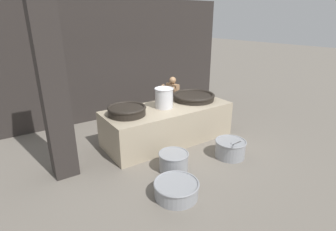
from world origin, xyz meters
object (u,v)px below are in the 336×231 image
Objects in this scene: stock_pot at (164,98)px; prep_bowl_vegetables at (230,148)px; giant_wok_near at (127,110)px; prep_bowl_extra at (174,161)px; cook at (172,99)px; prep_bowl_meat at (176,189)px; giant_wok_far at (194,97)px.

stock_pot is 0.58× the size of prep_bowl_vegetables.
giant_wok_near is 1.03× the size of prep_bowl_vegetables.
giant_wok_near is 1.41× the size of prep_bowl_extra.
cook is at bearing 87.53° from prep_bowl_vegetables.
prep_bowl_meat is (-1.17, -2.20, -1.08)m from stock_pot.
giant_wok_far is 1.41× the size of prep_bowl_meat.
stock_pot is at bearing 64.36° from prep_bowl_extra.
prep_bowl_vegetables is at bearing -98.78° from giant_wok_far.
giant_wok_near is at bearing 14.19° from cook.
stock_pot is at bearing 35.00° from cook.
giant_wok_far is 3.37m from prep_bowl_meat.
giant_wok_near is 1.78× the size of stock_pot.
stock_pot reaches higher than giant_wok_far.
cook reaches higher than giant_wok_far.
prep_bowl_vegetables reaches higher than prep_bowl_extra.
prep_bowl_extra is (-0.67, -1.40, -1.02)m from stock_pot.
cook reaches higher than prep_bowl_vegetables.
cook reaches higher than prep_bowl_extra.
prep_bowl_meat is at bearing -165.42° from prep_bowl_vegetables.
prep_bowl_vegetables is at bearing 14.58° from prep_bowl_meat.
cook is at bearing 45.51° from stock_pot.
stock_pot reaches higher than prep_bowl_extra.
prep_bowl_vegetables is (-0.28, -1.80, -0.83)m from giant_wok_far.
stock_pot is at bearing 116.31° from prep_bowl_vegetables.
giant_wok_near is at bearing 138.02° from prep_bowl_vegetables.
giant_wok_near reaches higher than prep_bowl_vegetables.
stock_pot is 1.86m from prep_bowl_extra.
stock_pot reaches higher than giant_wok_near.
cook reaches higher than prep_bowl_meat.
stock_pot is at bearing -1.79° from giant_wok_near.
giant_wok_far is at bearing 90.38° from cook.
giant_wok_near is at bearing 87.49° from prep_bowl_meat.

